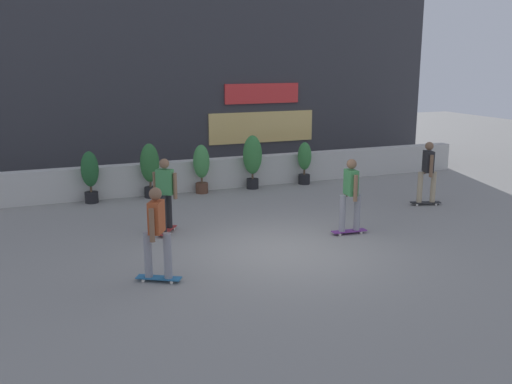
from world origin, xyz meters
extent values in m
plane|color=gray|center=(0.00, 0.00, 0.00)|extent=(48.00, 48.00, 0.00)
cube|color=beige|center=(0.00, 6.00, 0.45)|extent=(18.00, 0.40, 0.90)
cube|color=#38383D|center=(0.00, 10.00, 3.25)|extent=(20.00, 2.00, 6.50)
cube|color=#F23333|center=(3.23, 8.96, 2.60)|extent=(2.80, 0.08, 0.70)
cube|color=#F2CC72|center=(3.23, 8.97, 1.40)|extent=(4.00, 0.06, 1.10)
cylinder|color=black|center=(-3.18, 5.55, 0.15)|extent=(0.36, 0.36, 0.30)
cylinder|color=brown|center=(-3.18, 5.55, 0.38)|extent=(0.06, 0.06, 0.15)
ellipsoid|color=#235B2D|center=(-3.18, 5.55, 0.93)|extent=(0.47, 0.47, 0.96)
cylinder|color=black|center=(-1.56, 5.55, 0.15)|extent=(0.36, 0.36, 0.30)
cylinder|color=brown|center=(-1.56, 5.55, 0.38)|extent=(0.06, 0.06, 0.15)
ellipsoid|color=#2D6B33|center=(-1.56, 5.55, 0.99)|extent=(0.53, 0.53, 1.08)
cylinder|color=brown|center=(-0.07, 5.55, 0.15)|extent=(0.36, 0.36, 0.30)
cylinder|color=brown|center=(-0.07, 5.55, 0.38)|extent=(0.06, 0.06, 0.15)
ellipsoid|color=#428C47|center=(-0.07, 5.55, 0.93)|extent=(0.47, 0.47, 0.97)
cylinder|color=black|center=(1.51, 5.55, 0.15)|extent=(0.36, 0.36, 0.30)
cylinder|color=brown|center=(1.51, 5.55, 0.38)|extent=(0.06, 0.06, 0.15)
ellipsoid|color=#387F3D|center=(1.51, 5.55, 1.03)|extent=(0.57, 0.57, 1.16)
cylinder|color=black|center=(3.24, 5.55, 0.15)|extent=(0.36, 0.36, 0.30)
cylinder|color=brown|center=(3.24, 5.55, 0.38)|extent=(0.06, 0.06, 0.15)
ellipsoid|color=#387F3D|center=(3.24, 5.55, 0.88)|extent=(0.42, 0.42, 0.86)
cube|color=maroon|center=(-1.94, 2.06, 0.07)|extent=(0.62, 0.77, 0.02)
cylinder|color=silver|center=(-1.86, 2.32, 0.03)|extent=(0.06, 0.06, 0.06)
cylinder|color=silver|center=(-1.73, 2.23, 0.03)|extent=(0.06, 0.06, 0.06)
cylinder|color=silver|center=(-2.15, 1.89, 0.03)|extent=(0.06, 0.06, 0.06)
cylinder|color=silver|center=(-2.02, 1.80, 0.03)|extent=(0.06, 0.06, 0.06)
cylinder|color=black|center=(-1.84, 2.21, 0.49)|extent=(0.14, 0.14, 0.82)
cylinder|color=black|center=(-2.04, 1.91, 0.49)|extent=(0.14, 0.14, 0.82)
cube|color=#3F8C4C|center=(-1.94, 2.06, 1.18)|extent=(0.41, 0.37, 0.56)
sphere|color=brown|center=(-1.94, 2.06, 1.59)|extent=(0.22, 0.22, 0.22)
cylinder|color=brown|center=(-2.13, 2.19, 1.10)|extent=(0.09, 0.09, 0.58)
cylinder|color=brown|center=(-1.75, 1.93, 1.10)|extent=(0.09, 0.09, 0.58)
cube|color=#266699|center=(-2.73, -0.71, 0.07)|extent=(0.79, 0.59, 0.02)
cylinder|color=silver|center=(-3.00, -0.64, 0.03)|extent=(0.06, 0.05, 0.06)
cylinder|color=silver|center=(-2.91, -0.51, 0.03)|extent=(0.06, 0.05, 0.06)
cylinder|color=silver|center=(-2.55, -0.91, 0.03)|extent=(0.06, 0.05, 0.06)
cylinder|color=silver|center=(-2.47, -0.78, 0.03)|extent=(0.06, 0.05, 0.06)
cylinder|color=gray|center=(-2.89, -0.62, 0.49)|extent=(0.14, 0.14, 0.82)
cylinder|color=gray|center=(-2.58, -0.80, 0.49)|extent=(0.14, 0.14, 0.82)
cube|color=#B24C26|center=(-2.73, -0.71, 1.18)|extent=(0.36, 0.41, 0.56)
sphere|color=brown|center=(-2.73, -0.71, 1.59)|extent=(0.22, 0.22, 0.22)
cylinder|color=brown|center=(-2.86, -0.91, 1.10)|extent=(0.09, 0.09, 0.58)
cylinder|color=brown|center=(-2.61, -0.51, 1.10)|extent=(0.09, 0.09, 0.58)
cube|color=#72338C|center=(1.84, 0.48, 0.07)|extent=(0.81, 0.27, 0.02)
cylinder|color=silver|center=(2.10, 0.54, 0.03)|extent=(0.06, 0.03, 0.06)
cylinder|color=silver|center=(2.09, 0.38, 0.03)|extent=(0.06, 0.03, 0.06)
cylinder|color=silver|center=(1.59, 0.59, 0.03)|extent=(0.06, 0.03, 0.06)
cylinder|color=silver|center=(1.57, 0.43, 0.03)|extent=(0.06, 0.03, 0.06)
cylinder|color=gray|center=(2.02, 0.47, 0.49)|extent=(0.14, 0.14, 0.82)
cylinder|color=gray|center=(1.66, 0.50, 0.49)|extent=(0.14, 0.14, 0.82)
cube|color=#3F8C4C|center=(1.84, 0.48, 1.18)|extent=(0.23, 0.38, 0.56)
sphere|color=brown|center=(1.84, 0.48, 1.59)|extent=(0.22, 0.22, 0.22)
cylinder|color=brown|center=(1.86, 0.72, 1.10)|extent=(0.09, 0.09, 0.58)
cylinder|color=brown|center=(1.82, 0.25, 1.10)|extent=(0.09, 0.09, 0.58)
cube|color=black|center=(5.09, 1.99, 0.07)|extent=(0.82, 0.44, 0.02)
cylinder|color=silver|center=(4.81, 1.99, 0.03)|extent=(0.06, 0.05, 0.06)
cylinder|color=silver|center=(4.86, 2.15, 0.03)|extent=(0.06, 0.05, 0.06)
cylinder|color=silver|center=(5.31, 1.83, 0.03)|extent=(0.06, 0.05, 0.06)
cylinder|color=silver|center=(5.36, 1.98, 0.03)|extent=(0.06, 0.05, 0.06)
cylinder|color=tan|center=(4.92, 2.04, 0.49)|extent=(0.14, 0.14, 0.82)
cylinder|color=tan|center=(5.26, 1.93, 0.49)|extent=(0.14, 0.14, 0.82)
cube|color=#262628|center=(5.09, 1.99, 1.18)|extent=(0.30, 0.40, 0.56)
sphere|color=brown|center=(5.09, 1.99, 1.59)|extent=(0.22, 0.22, 0.22)
cylinder|color=brown|center=(5.01, 1.77, 1.10)|extent=(0.09, 0.09, 0.58)
cylinder|color=brown|center=(5.16, 2.21, 1.10)|extent=(0.09, 0.09, 0.58)
camera|label=1|loc=(-4.70, -10.21, 3.85)|focal=40.52mm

